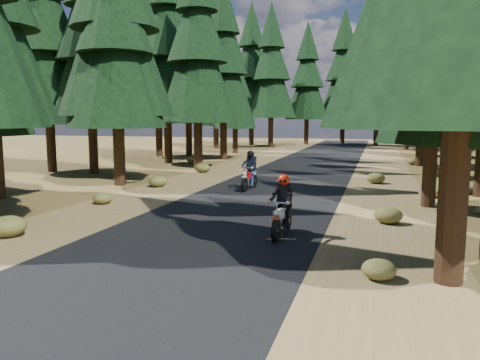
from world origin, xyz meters
name	(u,v)px	position (x,y,z in m)	size (l,w,h in m)	color
ground	(226,223)	(0.00, 0.00, 0.00)	(120.00, 120.00, 0.00)	#49381A
road	(265,196)	(0.00, 5.00, 0.01)	(6.00, 100.00, 0.01)	black
shoulder_l	(160,191)	(-4.60, 5.00, 0.00)	(3.20, 100.00, 0.01)	brown
shoulder_r	(385,202)	(4.60, 5.00, 0.00)	(3.20, 100.00, 0.01)	brown
pine_forest	(318,50)	(-0.02, 21.05, 7.89)	(34.59, 55.08, 16.32)	black
log_near	(480,190)	(8.39, 8.08, 0.16)	(0.32, 0.32, 5.31)	#4C4233
understory_shrubs	(296,181)	(0.79, 7.84, 0.27)	(16.47, 30.97, 0.65)	#474C1E
rider_lead	(282,216)	(1.94, -1.18, 0.55)	(0.65, 1.86, 1.63)	white
rider_follow	(249,177)	(-1.04, 6.43, 0.57)	(0.70, 1.94, 1.70)	#A50B0F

